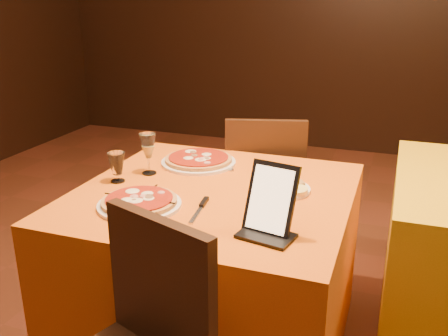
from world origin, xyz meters
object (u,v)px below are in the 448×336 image
(chair_main_far, at_px, (264,190))
(water_glass, at_px, (117,167))
(wine_glass, at_px, (148,154))
(pizza_far, at_px, (199,161))
(main_table, at_px, (215,270))
(pizza_near, at_px, (139,203))
(tablet, at_px, (271,199))

(chair_main_far, height_order, water_glass, chair_main_far)
(wine_glass, xyz_separation_m, water_glass, (-0.08, -0.14, -0.03))
(chair_main_far, height_order, wine_glass, wine_glass)
(chair_main_far, relative_size, water_glass, 7.00)
(chair_main_far, relative_size, pizza_far, 2.57)
(main_table, distance_m, pizza_near, 0.51)
(pizza_near, bearing_deg, chair_main_far, 78.73)
(main_table, bearing_deg, chair_main_far, 90.00)
(pizza_far, distance_m, wine_glass, 0.27)
(main_table, relative_size, chair_main_far, 1.21)
(wine_glass, bearing_deg, water_glass, -120.41)
(pizza_far, relative_size, wine_glass, 1.86)
(tablet, bearing_deg, main_table, 149.21)
(pizza_near, height_order, pizza_far, same)
(main_table, bearing_deg, pizza_far, 122.98)
(main_table, relative_size, pizza_far, 3.11)
(pizza_near, distance_m, pizza_far, 0.55)
(chair_main_far, relative_size, tablet, 3.73)
(tablet, bearing_deg, chair_main_far, 117.77)
(pizza_near, height_order, wine_glass, wine_glass)
(water_glass, bearing_deg, chair_main_far, 63.17)
(main_table, relative_size, tablet, 4.51)
(water_glass, xyz_separation_m, tablet, (0.74, -0.24, 0.06))
(pizza_near, xyz_separation_m, wine_glass, (-0.14, 0.34, 0.08))
(main_table, height_order, wine_glass, wine_glass)
(chair_main_far, xyz_separation_m, tablet, (0.31, -1.08, 0.41))
(pizza_near, distance_m, water_glass, 0.30)
(main_table, bearing_deg, tablet, -42.55)
(pizza_near, distance_m, tablet, 0.53)
(chair_main_far, bearing_deg, wine_glass, 48.24)
(pizza_far, relative_size, water_glass, 2.72)
(main_table, distance_m, wine_glass, 0.59)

